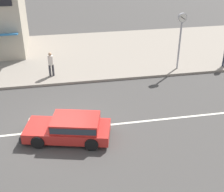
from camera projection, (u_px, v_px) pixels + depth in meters
The scene contains 6 objects.
ground_plane at pixel (62, 130), 15.02m from camera, with size 160.00×160.00×0.00m, color #423F3D.
lane_centre_stripe at pixel (62, 130), 15.02m from camera, with size 50.40×0.14×0.01m, color silver.
kerb_strip at pixel (56, 55), 23.54m from camera, with size 68.00×10.00×0.15m, color gray.
hatchback_red_0 at pixel (71, 128), 14.15m from camera, with size 4.21×2.54×1.10m.
street_clock at pixel (181, 29), 19.92m from camera, with size 0.57×0.22×3.74m.
pedestrian_by_shop at pixel (51, 62), 19.70m from camera, with size 0.34×0.34×1.59m.
Camera 1 is at (0.08, -12.66, 8.59)m, focal length 50.00 mm.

